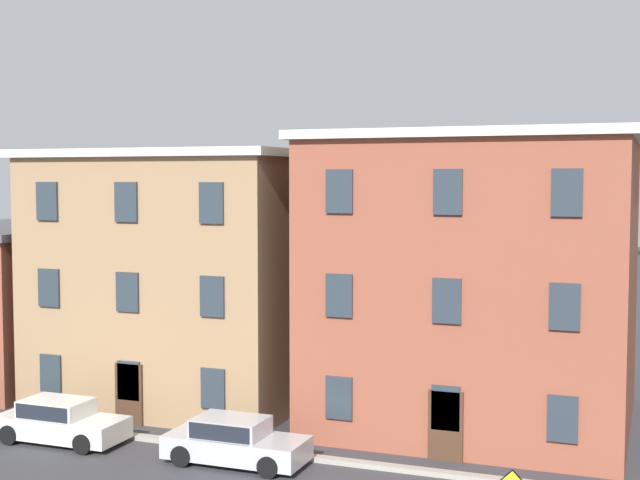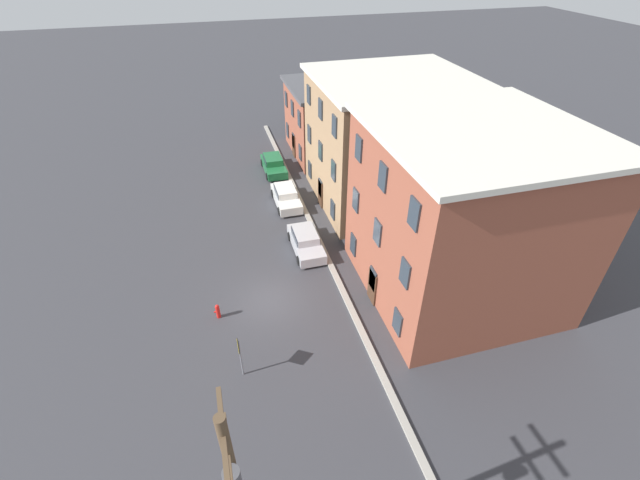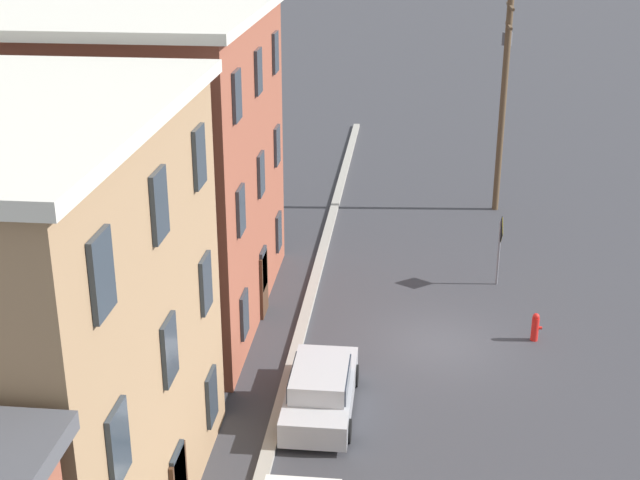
{
  "view_description": "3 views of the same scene",
  "coord_description": "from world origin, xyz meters",
  "px_view_note": "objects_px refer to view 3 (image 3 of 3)",
  "views": [
    {
      "loc": [
        7.7,
        -20.82,
        8.79
      ],
      "look_at": [
        -1.41,
        2.97,
        7.02
      ],
      "focal_mm": 50.0,
      "sensor_mm": 36.0,
      "label": 1
    },
    {
      "loc": [
        19.0,
        -2.11,
        18.28
      ],
      "look_at": [
        -0.48,
        3.3,
        3.55
      ],
      "focal_mm": 24.0,
      "sensor_mm": 36.0,
      "label": 2
    },
    {
      "loc": [
        -25.75,
        1.13,
        13.67
      ],
      "look_at": [
        -1.29,
        3.7,
        3.96
      ],
      "focal_mm": 50.0,
      "sensor_mm": 36.0,
      "label": 3
    }
  ],
  "objects_px": {
    "car_silver": "(320,389)",
    "utility_pole": "(504,92)",
    "fire_hydrant": "(535,327)",
    "caution_sign": "(500,239)"
  },
  "relations": [
    {
      "from": "caution_sign",
      "to": "utility_pole",
      "type": "height_order",
      "value": "utility_pole"
    },
    {
      "from": "car_silver",
      "to": "caution_sign",
      "type": "relative_size",
      "value": 1.64
    },
    {
      "from": "utility_pole",
      "to": "fire_hydrant",
      "type": "xyz_separation_m",
      "value": [
        -12.82,
        -0.28,
        -4.94
      ]
    },
    {
      "from": "car_silver",
      "to": "fire_hydrant",
      "type": "height_order",
      "value": "car_silver"
    },
    {
      "from": "car_silver",
      "to": "utility_pole",
      "type": "height_order",
      "value": "utility_pole"
    },
    {
      "from": "utility_pole",
      "to": "car_silver",
      "type": "bearing_deg",
      "value": 160.81
    },
    {
      "from": "caution_sign",
      "to": "utility_pole",
      "type": "xyz_separation_m",
      "value": [
        8.48,
        -0.58,
        3.62
      ]
    },
    {
      "from": "utility_pole",
      "to": "fire_hydrant",
      "type": "distance_m",
      "value": 13.74
    },
    {
      "from": "car_silver",
      "to": "utility_pole",
      "type": "distance_m",
      "value": 19.42
    },
    {
      "from": "caution_sign",
      "to": "utility_pole",
      "type": "distance_m",
      "value": 9.23
    }
  ]
}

